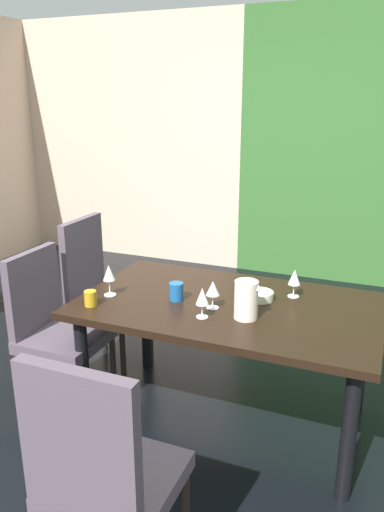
{
  "coord_description": "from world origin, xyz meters",
  "views": [
    {
      "loc": [
        1.34,
        -2.44,
        1.78
      ],
      "look_at": [
        0.23,
        0.28,
        0.85
      ],
      "focal_mm": 35.0,
      "sensor_mm": 36.0,
      "label": 1
    }
  ],
  "objects": [
    {
      "name": "cup_near_window",
      "position": [
        -0.09,
        -0.37,
        0.77
      ],
      "size": [
        0.07,
        0.07,
        0.08
      ],
      "primitive_type": "cylinder",
      "color": "#BC8E1A",
      "rests_on": "dining_table"
    },
    {
      "name": "dining_table",
      "position": [
        0.58,
        -0.06,
        0.64
      ],
      "size": [
        1.6,
        0.95,
        0.73
      ],
      "color": "black",
      "rests_on": "ground_plane"
    },
    {
      "name": "wine_glass_center",
      "position": [
        0.89,
        0.16,
        0.84
      ],
      "size": [
        0.07,
        0.07,
        0.16
      ],
      "color": "silver",
      "rests_on": "dining_table"
    },
    {
      "name": "back_panel_interior",
      "position": [
        -1.52,
        2.59,
        1.31
      ],
      "size": [
        2.71,
        0.1,
        2.63
      ],
      "primitive_type": "cube",
      "color": "beige",
      "rests_on": "ground_plane"
    },
    {
      "name": "pitcher_left",
      "position": [
        0.72,
        -0.21,
        0.83
      ],
      "size": [
        0.13,
        0.12,
        0.2
      ],
      "color": "silver",
      "rests_on": "dining_table"
    },
    {
      "name": "wine_glass_rear",
      "position": [
        0.52,
        -0.29,
        0.83
      ],
      "size": [
        0.07,
        0.07,
        0.16
      ],
      "color": "silver",
      "rests_on": "dining_table"
    },
    {
      "name": "chair_head_near",
      "position": [
        0.53,
        -1.27,
        0.56
      ],
      "size": [
        0.44,
        0.44,
        1.02
      ],
      "color": "#504450",
      "rests_on": "ground_plane"
    },
    {
      "name": "wine_glass_south",
      "position": [
        0.53,
        -0.16,
        0.83
      ],
      "size": [
        0.07,
        0.07,
        0.15
      ],
      "color": "silver",
      "rests_on": "dining_table"
    },
    {
      "name": "wine_glass_north",
      "position": [
        -0.07,
        -0.21,
        0.85
      ],
      "size": [
        0.07,
        0.07,
        0.18
      ],
      "color": "silver",
      "rests_on": "dining_table"
    },
    {
      "name": "ground_plane",
      "position": [
        0.0,
        0.0,
        -0.01
      ],
      "size": [
        5.75,
        5.28,
        0.02
      ],
      "primitive_type": "cube",
      "color": "black"
    },
    {
      "name": "chair_left_far",
      "position": [
        -0.41,
        0.19,
        0.56
      ],
      "size": [
        0.45,
        0.44,
        1.04
      ],
      "rotation": [
        0.0,
        0.0,
        -1.57
      ],
      "color": "#504450",
      "rests_on": "ground_plane"
    },
    {
      "name": "cup_near_shelf",
      "position": [
        0.3,
        -0.13,
        0.77
      ],
      "size": [
        0.08,
        0.08,
        0.1
      ],
      "primitive_type": "cylinder",
      "color": "#175493",
      "rests_on": "dining_table"
    },
    {
      "name": "chair_left_near",
      "position": [
        -0.4,
        -0.31,
        0.53
      ],
      "size": [
        0.45,
        0.44,
        0.96
      ],
      "rotation": [
        0.0,
        0.0,
        -1.57
      ],
      "color": "#504450",
      "rests_on": "ground_plane"
    },
    {
      "name": "serving_bowl_front",
      "position": [
        0.72,
        0.05,
        0.75
      ],
      "size": [
        0.15,
        0.15,
        0.05
      ],
      "primitive_type": "cylinder",
      "color": "beige",
      "rests_on": "dining_table"
    }
  ]
}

